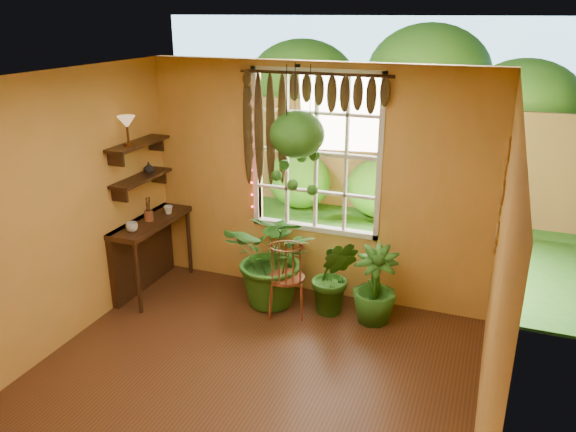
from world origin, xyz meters
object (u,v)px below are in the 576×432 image
object	(u,v)px
potted_plant_mid	(334,277)
windsor_chair	(286,288)
counter_ledge	(145,246)
hanging_basket	(297,141)
potted_plant_left	(275,257)

from	to	relation	value
potted_plant_mid	windsor_chair	bearing A→B (deg)	-159.00
counter_ledge	hanging_basket	world-z (taller)	hanging_basket
counter_ledge	hanging_basket	distance (m)	2.29
counter_ledge	potted_plant_left	world-z (taller)	potted_plant_left
windsor_chair	potted_plant_mid	world-z (taller)	windsor_chair
counter_ledge	potted_plant_left	distance (m)	1.61
windsor_chair	potted_plant_left	size ratio (longest dim) A/B	0.92
windsor_chair	hanging_basket	bearing A→B (deg)	67.82
potted_plant_mid	hanging_basket	distance (m)	1.53
counter_ledge	hanging_basket	size ratio (longest dim) A/B	0.88
windsor_chair	counter_ledge	bearing A→B (deg)	160.26
potted_plant_left	hanging_basket	xyz separation A→B (m)	(0.21, 0.13, 1.31)
windsor_chair	potted_plant_left	distance (m)	0.38
potted_plant_left	hanging_basket	size ratio (longest dim) A/B	0.86
counter_ledge	hanging_basket	bearing A→B (deg)	9.83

